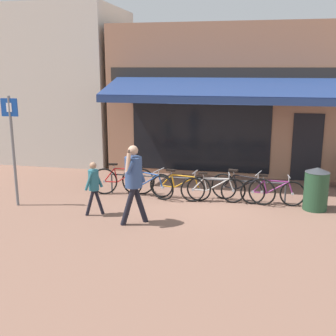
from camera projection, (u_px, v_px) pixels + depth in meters
name	position (u px, v px, depth m)	size (l,w,h in m)	color
ground_plane	(208.00, 199.00, 11.41)	(160.00, 160.00, 0.00)	brown
shop_front	(232.00, 98.00, 14.56)	(8.10, 4.94, 4.82)	#9E7056
neighbour_building	(37.00, 85.00, 16.49)	(6.79, 4.00, 5.59)	beige
bike_rack_rail	(195.00, 181.00, 11.33)	(4.83, 0.04, 0.57)	#47494F
bicycle_red	(123.00, 180.00, 11.73)	(1.77, 0.60, 0.89)	black
bicycle_blue	(147.00, 184.00, 11.46)	(1.63, 0.75, 0.84)	black
bicycle_orange	(180.00, 186.00, 11.29)	(1.71, 0.52, 0.81)	black
bicycle_silver	(213.00, 189.00, 11.05)	(1.71, 0.52, 0.81)	black
bicycle_black	(242.00, 188.00, 11.02)	(1.71, 0.67, 0.86)	black
bicycle_purple	(272.00, 192.00, 10.82)	(1.65, 0.52, 0.81)	black
pedestrian_adult	(134.00, 176.00, 9.36)	(0.59, 0.70, 1.82)	black
pedestrian_child	(94.00, 183.00, 9.98)	(0.43, 0.42, 1.31)	black
litter_bin	(316.00, 189.00, 10.42)	(0.60, 0.60, 1.08)	#23472D
parking_sign	(12.00, 141.00, 10.47)	(0.44, 0.07, 2.80)	slate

